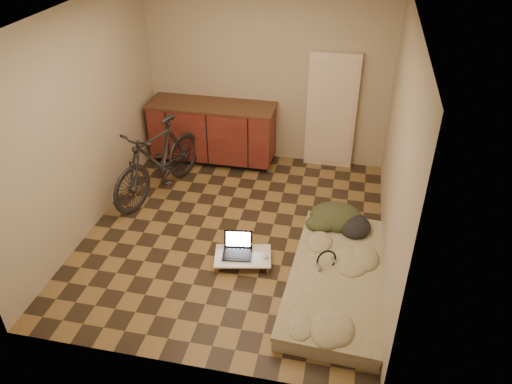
% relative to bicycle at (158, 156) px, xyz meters
% --- Properties ---
extents(room_shell, '(3.50, 4.00, 2.60)m').
position_rel_bicycle_xyz_m(room_shell, '(1.20, -0.66, 0.73)').
color(room_shell, brown).
rests_on(room_shell, ground).
extents(cabinets, '(1.84, 0.62, 0.91)m').
position_rel_bicycle_xyz_m(cabinets, '(0.45, 1.05, -0.10)').
color(cabinets, black).
rests_on(cabinets, ground).
extents(appliance_panel, '(0.70, 0.10, 1.70)m').
position_rel_bicycle_xyz_m(appliance_panel, '(2.15, 1.28, 0.28)').
color(appliance_panel, beige).
rests_on(appliance_panel, ground).
extents(bicycle, '(1.06, 1.83, 1.14)m').
position_rel_bicycle_xyz_m(bicycle, '(0.00, 0.00, 0.00)').
color(bicycle, black).
rests_on(bicycle, ground).
extents(futon, '(1.09, 2.13, 0.18)m').
position_rel_bicycle_xyz_m(futon, '(2.50, -1.34, -0.48)').
color(futon, '#AEA38B').
rests_on(futon, ground).
extents(clothing_pile, '(0.70, 0.59, 0.27)m').
position_rel_bicycle_xyz_m(clothing_pile, '(2.45, -0.46, -0.26)').
color(clothing_pile, '#323821').
rests_on(clothing_pile, futon).
extents(headphones, '(0.34, 0.33, 0.17)m').
position_rel_bicycle_xyz_m(headphones, '(2.36, -1.26, -0.30)').
color(headphones, black).
rests_on(headphones, futon).
extents(lap_desk, '(0.69, 0.52, 0.10)m').
position_rel_bicycle_xyz_m(lap_desk, '(1.43, -1.20, -0.48)').
color(lap_desk, brown).
rests_on(lap_desk, ground).
extents(laptop, '(0.36, 0.33, 0.22)m').
position_rel_bicycle_xyz_m(laptop, '(1.36, -1.15, -0.42)').
color(laptop, black).
rests_on(laptop, lap_desk).
extents(mouse, '(0.12, 0.13, 0.04)m').
position_rel_bicycle_xyz_m(mouse, '(1.67, -1.17, -0.44)').
color(mouse, silver).
rests_on(mouse, lap_desk).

